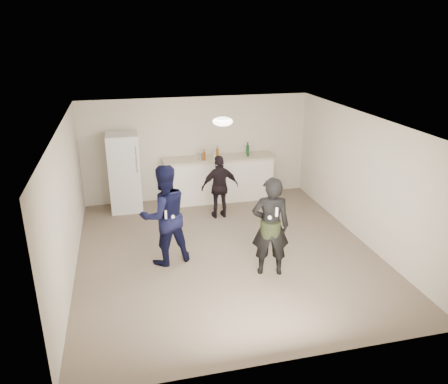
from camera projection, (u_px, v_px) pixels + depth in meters
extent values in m
plane|color=#6B5B4C|center=(226.00, 252.00, 8.32)|extent=(6.00, 6.00, 0.00)
plane|color=silver|center=(227.00, 122.00, 7.43)|extent=(6.00, 6.00, 0.00)
plane|color=beige|center=(197.00, 149.00, 10.60)|extent=(6.00, 0.00, 6.00)
plane|color=beige|center=(287.00, 277.00, 5.14)|extent=(6.00, 0.00, 6.00)
plane|color=beige|center=(67.00, 204.00, 7.27)|extent=(0.00, 6.00, 6.00)
plane|color=beige|center=(364.00, 179.00, 8.47)|extent=(0.00, 6.00, 6.00)
cube|color=white|center=(219.00, 180.00, 10.66)|extent=(2.60, 0.56, 1.05)
cube|color=beige|center=(219.00, 158.00, 10.47)|extent=(2.68, 0.64, 0.04)
cube|color=white|center=(124.00, 173.00, 9.98)|extent=(0.70, 0.70, 1.80)
cylinder|color=silver|center=(136.00, 159.00, 9.56)|extent=(0.02, 0.02, 0.60)
ellipsoid|color=white|center=(223.00, 121.00, 7.72)|extent=(0.36, 0.36, 0.16)
cylinder|color=#ACACB1|center=(200.00, 157.00, 10.22)|extent=(0.08, 0.08, 0.17)
imported|color=#0F123F|center=(164.00, 215.00, 7.67)|extent=(1.04, 0.91, 1.84)
imported|color=black|center=(270.00, 227.00, 7.32)|extent=(0.72, 0.55, 1.75)
cylinder|color=#2A3A1A|center=(270.00, 228.00, 7.33)|extent=(0.34, 0.34, 0.28)
imported|color=black|center=(220.00, 187.00, 9.62)|extent=(0.85, 0.38, 1.43)
cube|color=silver|center=(166.00, 214.00, 7.37)|extent=(0.04, 0.04, 0.15)
sphere|color=white|center=(173.00, 217.00, 7.45)|extent=(0.07, 0.07, 0.07)
cube|color=white|center=(277.00, 212.00, 6.96)|extent=(0.04, 0.04, 0.15)
sphere|color=white|center=(270.00, 218.00, 7.00)|extent=(0.07, 0.07, 0.07)
cylinder|color=brown|center=(204.00, 156.00, 10.22)|extent=(0.08, 0.08, 0.18)
cylinder|color=silver|center=(215.00, 155.00, 10.30)|extent=(0.07, 0.07, 0.19)
cylinder|color=#134315|center=(248.00, 150.00, 10.73)|extent=(0.07, 0.07, 0.21)
cylinder|color=#124021|center=(248.00, 151.00, 10.51)|extent=(0.06, 0.06, 0.27)
cylinder|color=#965B15|center=(217.00, 154.00, 10.36)|extent=(0.07, 0.07, 0.23)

